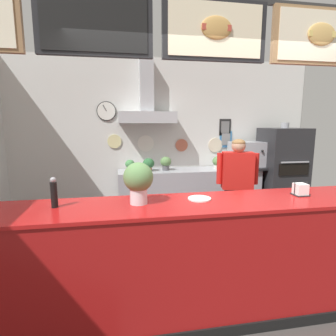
# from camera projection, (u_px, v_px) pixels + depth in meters

# --- Properties ---
(ground_plane) EXTENTS (6.75, 6.75, 0.00)m
(ground_plane) POSITION_uv_depth(u_px,v_px,m) (207.00, 298.00, 2.80)
(ground_plane) COLOR #3F3A38
(back_wall_assembly) EXTENTS (5.63, 2.84, 2.92)m
(back_wall_assembly) POSITION_uv_depth(u_px,v_px,m) (165.00, 134.00, 4.97)
(back_wall_assembly) COLOR #9E9E99
(back_wall_assembly) RESTS_ON ground_plane
(service_counter) EXTENTS (4.26, 0.65, 1.09)m
(service_counter) POSITION_uv_depth(u_px,v_px,m) (215.00, 258.00, 2.51)
(service_counter) COLOR maroon
(service_counter) RESTS_ON ground_plane
(back_prep_counter) EXTENTS (2.56, 0.57, 0.93)m
(back_prep_counter) POSITION_uv_depth(u_px,v_px,m) (189.00, 195.00, 5.03)
(back_prep_counter) COLOR #A3A5AD
(back_prep_counter) RESTS_ON ground_plane
(pizza_oven) EXTENTS (0.74, 0.73, 1.77)m
(pizza_oven) POSITION_uv_depth(u_px,v_px,m) (282.00, 173.00, 5.10)
(pizza_oven) COLOR #232326
(pizza_oven) RESTS_ON ground_plane
(shop_worker) EXTENTS (0.58, 0.31, 1.54)m
(shop_worker) POSITION_uv_depth(u_px,v_px,m) (237.00, 189.00, 3.93)
(shop_worker) COLOR #232328
(shop_worker) RESTS_ON ground_plane
(espresso_machine) EXTENTS (0.58, 0.56, 0.49)m
(espresso_machine) POSITION_uv_depth(u_px,v_px,m) (247.00, 155.00, 5.07)
(espresso_machine) COLOR #A3A5AD
(espresso_machine) RESTS_ON back_prep_counter
(potted_oregano) EXTENTS (0.20, 0.20, 0.23)m
(potted_oregano) POSITION_uv_depth(u_px,v_px,m) (218.00, 162.00, 5.01)
(potted_oregano) COLOR beige
(potted_oregano) RESTS_ON back_prep_counter
(potted_sage) EXTENTS (0.19, 0.19, 0.24)m
(potted_sage) POSITION_uv_depth(u_px,v_px,m) (166.00, 163.00, 4.85)
(potted_sage) COLOR #4C4C51
(potted_sage) RESTS_ON back_prep_counter
(potted_thyme) EXTENTS (0.16, 0.16, 0.21)m
(potted_thyme) POSITION_uv_depth(u_px,v_px,m) (130.00, 165.00, 4.71)
(potted_thyme) COLOR #9E563D
(potted_thyme) RESTS_ON back_prep_counter
(potted_rosemary) EXTENTS (0.20, 0.20, 0.23)m
(potted_rosemary) POSITION_uv_depth(u_px,v_px,m) (149.00, 164.00, 4.77)
(potted_rosemary) COLOR #9E563D
(potted_rosemary) RESTS_ON back_prep_counter
(pepper_grinder) EXTENTS (0.05, 0.05, 0.25)m
(pepper_grinder) POSITION_uv_depth(u_px,v_px,m) (54.00, 193.00, 2.22)
(pepper_grinder) COLOR black
(pepper_grinder) RESTS_ON service_counter
(napkin_holder) EXTENTS (0.13, 0.13, 0.13)m
(napkin_holder) POSITION_uv_depth(u_px,v_px,m) (300.00, 190.00, 2.60)
(napkin_holder) COLOR #262628
(napkin_holder) RESTS_ON service_counter
(basil_vase) EXTENTS (0.25, 0.25, 0.36)m
(basil_vase) POSITION_uv_depth(u_px,v_px,m) (138.00, 181.00, 2.31)
(basil_vase) COLOR silver
(basil_vase) RESTS_ON service_counter
(condiment_plate) EXTENTS (0.21, 0.21, 0.01)m
(condiment_plate) POSITION_uv_depth(u_px,v_px,m) (199.00, 199.00, 2.47)
(condiment_plate) COLOR white
(condiment_plate) RESTS_ON service_counter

